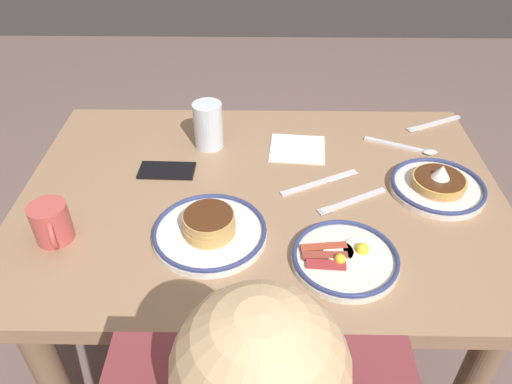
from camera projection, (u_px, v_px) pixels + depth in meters
ground_plane at (260, 364)px, 1.67m from camera, size 6.00×6.00×0.00m
dining_table at (261, 226)px, 1.28m from camera, size 1.19×0.83×0.74m
plate_near_main at (437, 185)px, 1.21m from camera, size 0.23×0.23×0.07m
plate_center_pancakes at (344, 258)px, 1.02m from camera, size 0.22×0.22×0.04m
plate_far_companion at (209, 230)px, 1.08m from camera, size 0.25×0.25×0.06m
coffee_mug at (50, 223)px, 1.06m from camera, size 0.08×0.11×0.09m
drinking_glass at (208, 128)px, 1.35m from camera, size 0.08×0.08×0.13m
cell_phone at (166, 170)px, 1.28m from camera, size 0.15×0.08×0.01m
paper_napkin at (297, 149)px, 1.36m from camera, size 0.16×0.15×0.00m
fork_near at (351, 201)px, 1.18m from camera, size 0.18×0.11×0.01m
fork_far at (433, 124)px, 1.47m from camera, size 0.18×0.10×0.01m
butter_knife at (319, 182)px, 1.24m from camera, size 0.21×0.12×0.01m
tea_spoon at (410, 148)px, 1.36m from camera, size 0.19×0.09×0.01m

